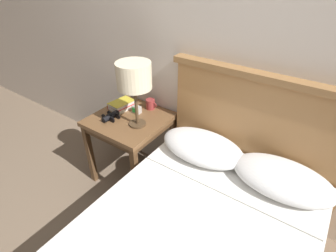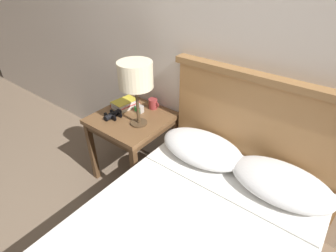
{
  "view_description": "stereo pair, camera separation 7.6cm",
  "coord_description": "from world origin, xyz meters",
  "px_view_note": "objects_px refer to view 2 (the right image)",
  "views": [
    {
      "loc": [
        0.59,
        -0.53,
        1.73
      ],
      "look_at": [
        -0.28,
        0.72,
        0.72
      ],
      "focal_mm": 28.0,
      "sensor_mm": 36.0,
      "label": 1
    },
    {
      "loc": [
        0.65,
        -0.49,
        1.73
      ],
      "look_at": [
        -0.28,
        0.72,
        0.72
      ],
      "focal_mm": 28.0,
      "sensor_mm": 36.0,
      "label": 2
    }
  ],
  "objects_px": {
    "table_lamp": "(136,76)",
    "book_on_nightstand": "(125,105)",
    "nightstand": "(132,125)",
    "alarm_clock": "(139,109)",
    "book_stacked_on_top": "(124,102)",
    "binoculars_pair": "(113,115)",
    "coffee_mug": "(153,104)"
  },
  "relations": [
    {
      "from": "table_lamp",
      "to": "book_on_nightstand",
      "type": "relative_size",
      "value": 2.18
    },
    {
      "from": "table_lamp",
      "to": "nightstand",
      "type": "bearing_deg",
      "value": 161.29
    },
    {
      "from": "alarm_clock",
      "to": "book_stacked_on_top",
      "type": "bearing_deg",
      "value": -175.69
    },
    {
      "from": "nightstand",
      "to": "book_on_nightstand",
      "type": "relative_size",
      "value": 2.74
    },
    {
      "from": "book_stacked_on_top",
      "to": "nightstand",
      "type": "bearing_deg",
      "value": -27.21
    },
    {
      "from": "nightstand",
      "to": "book_on_nightstand",
      "type": "height_order",
      "value": "book_on_nightstand"
    },
    {
      "from": "binoculars_pair",
      "to": "coffee_mug",
      "type": "distance_m",
      "value": 0.35
    },
    {
      "from": "book_on_nightstand",
      "to": "coffee_mug",
      "type": "bearing_deg",
      "value": 31.52
    },
    {
      "from": "book_stacked_on_top",
      "to": "table_lamp",
      "type": "bearing_deg",
      "value": -23.64
    },
    {
      "from": "book_stacked_on_top",
      "to": "coffee_mug",
      "type": "relative_size",
      "value": 2.1
    },
    {
      "from": "binoculars_pair",
      "to": "book_stacked_on_top",
      "type": "bearing_deg",
      "value": 105.54
    },
    {
      "from": "coffee_mug",
      "to": "book_on_nightstand",
      "type": "bearing_deg",
      "value": -148.48
    },
    {
      "from": "coffee_mug",
      "to": "table_lamp",
      "type": "bearing_deg",
      "value": -74.4
    },
    {
      "from": "book_on_nightstand",
      "to": "binoculars_pair",
      "type": "relative_size",
      "value": 1.43
    },
    {
      "from": "book_stacked_on_top",
      "to": "alarm_clock",
      "type": "distance_m",
      "value": 0.16
    },
    {
      "from": "coffee_mug",
      "to": "alarm_clock",
      "type": "distance_m",
      "value": 0.13
    },
    {
      "from": "book_stacked_on_top",
      "to": "alarm_clock",
      "type": "height_order",
      "value": "book_stacked_on_top"
    },
    {
      "from": "book_stacked_on_top",
      "to": "binoculars_pair",
      "type": "distance_m",
      "value": 0.19
    },
    {
      "from": "book_on_nightstand",
      "to": "binoculars_pair",
      "type": "distance_m",
      "value": 0.19
    },
    {
      "from": "alarm_clock",
      "to": "book_on_nightstand",
      "type": "bearing_deg",
      "value": -177.96
    },
    {
      "from": "book_on_nightstand",
      "to": "binoculars_pair",
      "type": "xyz_separation_m",
      "value": [
        0.05,
        -0.19,
        0.01
      ]
    },
    {
      "from": "book_on_nightstand",
      "to": "alarm_clock",
      "type": "relative_size",
      "value": 3.25
    },
    {
      "from": "binoculars_pair",
      "to": "alarm_clock",
      "type": "distance_m",
      "value": 0.22
    },
    {
      "from": "binoculars_pair",
      "to": "book_on_nightstand",
      "type": "bearing_deg",
      "value": 104.56
    },
    {
      "from": "nightstand",
      "to": "coffee_mug",
      "type": "bearing_deg",
      "value": 76.74
    },
    {
      "from": "table_lamp",
      "to": "alarm_clock",
      "type": "relative_size",
      "value": 7.09
    },
    {
      "from": "nightstand",
      "to": "coffee_mug",
      "type": "height_order",
      "value": "coffee_mug"
    },
    {
      "from": "table_lamp",
      "to": "book_stacked_on_top",
      "type": "bearing_deg",
      "value": 156.36
    },
    {
      "from": "book_on_nightstand",
      "to": "book_stacked_on_top",
      "type": "relative_size",
      "value": 1.05
    },
    {
      "from": "book_on_nightstand",
      "to": "book_stacked_on_top",
      "type": "height_order",
      "value": "book_stacked_on_top"
    },
    {
      "from": "book_on_nightstand",
      "to": "binoculars_pair",
      "type": "height_order",
      "value": "binoculars_pair"
    },
    {
      "from": "nightstand",
      "to": "alarm_clock",
      "type": "xyz_separation_m",
      "value": [
        0.0,
        0.09,
        0.11
      ]
    }
  ]
}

